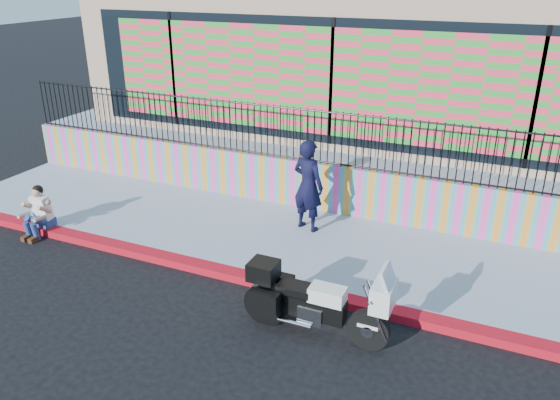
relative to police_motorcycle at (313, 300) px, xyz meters
The scene contains 10 objects.
ground 1.90m from the police_motorcycle, 148.74° to the left, with size 90.00×90.00×0.00m, color black.
red_curb 1.88m from the police_motorcycle, 148.74° to the left, with size 16.00×0.30×0.15m, color #A80C17.
sidewalk 3.06m from the police_motorcycle, 120.82° to the left, with size 16.00×3.00×0.15m, color #8E98AA.
mural_wall 4.46m from the police_motorcycle, 110.24° to the left, with size 16.00×0.20×1.10m, color #F941A5.
metal_fence 4.63m from the police_motorcycle, 110.24° to the left, with size 15.80×0.04×1.20m, color black, non-canonical shape.
elevated_platform 9.41m from the police_motorcycle, 99.44° to the left, with size 16.00×10.00×1.25m, color #8E98AA.
storefront_building 9.57m from the police_motorcycle, 99.66° to the left, with size 14.00×8.06×4.00m.
police_motorcycle is the anchor object (origin of this frame).
police_officer 3.45m from the police_motorcycle, 112.77° to the left, with size 0.71×0.46×1.94m, color black.
seated_man 6.51m from the police_motorcycle, behind, with size 0.54×0.71×1.06m.
Camera 1 is at (3.92, -7.51, 5.21)m, focal length 35.00 mm.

